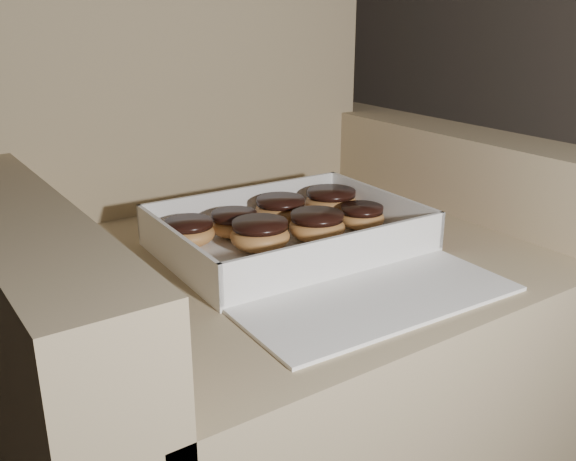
# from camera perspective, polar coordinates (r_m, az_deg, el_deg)

# --- Properties ---
(armchair) EXTENTS (0.86, 0.73, 0.90)m
(armchair) POSITION_cam_1_polar(r_m,az_deg,el_deg) (1.05, -2.02, -6.50)
(armchair) COLOR #92825D
(armchair) RESTS_ON floor
(bakery_box) EXTENTS (0.37, 0.43, 0.06)m
(bakery_box) POSITION_cam_1_polar(r_m,az_deg,el_deg) (0.92, 1.44, -1.54)
(bakery_box) COLOR white
(bakery_box) RESTS_ON armchair
(donut_a) EXTENTS (0.08, 0.08, 0.04)m
(donut_a) POSITION_cam_1_polar(r_m,az_deg,el_deg) (0.95, 2.59, 0.43)
(donut_a) COLOR #C78945
(donut_a) RESTS_ON bakery_box
(donut_b) EXTENTS (0.09, 0.09, 0.04)m
(donut_b) POSITION_cam_1_polar(r_m,az_deg,el_deg) (0.92, -2.50, -0.36)
(donut_b) COLOR #C78945
(donut_b) RESTS_ON bakery_box
(donut_c) EXTENTS (0.09, 0.09, 0.04)m
(donut_c) POSITION_cam_1_polar(r_m,az_deg,el_deg) (1.07, 3.85, 2.57)
(donut_c) COLOR #C78945
(donut_c) RESTS_ON bakery_box
(donut_d) EXTENTS (0.07, 0.07, 0.04)m
(donut_d) POSITION_cam_1_polar(r_m,az_deg,el_deg) (1.01, 6.58, 1.26)
(donut_d) COLOR #C78945
(donut_d) RESTS_ON bakery_box
(donut_e) EXTENTS (0.08, 0.08, 0.04)m
(donut_e) POSITION_cam_1_polar(r_m,az_deg,el_deg) (1.02, -0.66, 1.85)
(donut_e) COLOR #C78945
(donut_e) RESTS_ON bakery_box
(donut_f) EXTENTS (0.08, 0.08, 0.04)m
(donut_f) POSITION_cam_1_polar(r_m,az_deg,el_deg) (0.94, -8.80, -0.12)
(donut_f) COLOR #C78945
(donut_f) RESTS_ON bakery_box
(donut_g) EXTENTS (0.07, 0.07, 0.04)m
(donut_g) POSITION_cam_1_polar(r_m,az_deg,el_deg) (0.97, -4.80, 0.64)
(donut_g) COLOR #C78945
(donut_g) RESTS_ON bakery_box
(crumb_a) EXTENTS (0.01, 0.01, 0.00)m
(crumb_a) POSITION_cam_1_polar(r_m,az_deg,el_deg) (0.96, 9.00, -0.86)
(crumb_a) COLOR black
(crumb_a) RESTS_ON bakery_box
(crumb_b) EXTENTS (0.01, 0.01, 0.00)m
(crumb_b) POSITION_cam_1_polar(r_m,az_deg,el_deg) (0.94, 2.89, -1.23)
(crumb_b) COLOR black
(crumb_b) RESTS_ON bakery_box
(crumb_c) EXTENTS (0.01, 0.01, 0.00)m
(crumb_c) POSITION_cam_1_polar(r_m,az_deg,el_deg) (0.80, -2.56, -5.20)
(crumb_c) COLOR black
(crumb_c) RESTS_ON bakery_box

